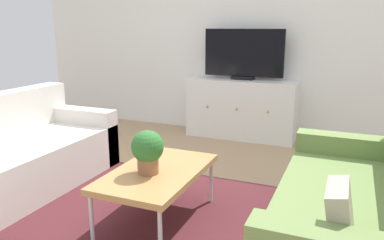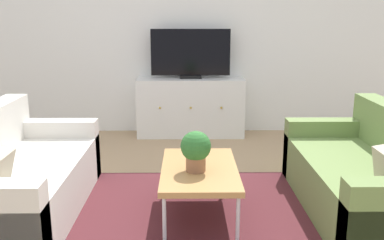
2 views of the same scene
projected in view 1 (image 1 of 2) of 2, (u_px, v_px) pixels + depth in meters
name	position (u px, v px, depth m)	size (l,w,h in m)	color
ground_plane	(162.00, 211.00, 3.03)	(10.00, 10.00, 0.00)	tan
wall_back	(250.00, 32.00, 4.98)	(6.40, 0.12, 2.70)	white
area_rug	(153.00, 219.00, 2.89)	(2.50, 1.90, 0.01)	#4C1E23
couch_left_side	(13.00, 158.00, 3.41)	(0.87, 1.77, 0.83)	silver
couch_right_side	(364.00, 220.00, 2.33)	(0.87, 1.77, 0.83)	olive
coffee_table	(157.00, 174.00, 2.77)	(0.59, 0.98, 0.41)	#B7844C
potted_plant	(148.00, 150.00, 2.66)	(0.23, 0.23, 0.31)	#936042
tv_console	(242.00, 109.00, 4.97)	(1.39, 0.47, 0.76)	white
flat_screen_tv	(244.00, 54.00, 4.82)	(1.02, 0.16, 0.63)	black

